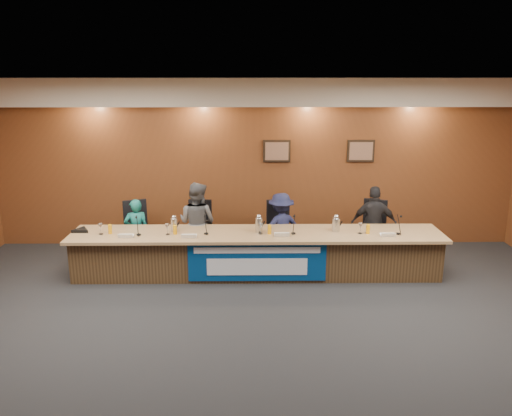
# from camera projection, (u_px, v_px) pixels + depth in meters

# --- Properties ---
(floor) EXTENTS (10.00, 10.00, 0.00)m
(floor) POSITION_uv_depth(u_px,v_px,m) (259.00, 350.00, 6.11)
(floor) COLOR black
(floor) RESTS_ON ground
(ceiling) EXTENTS (10.00, 8.00, 0.04)m
(ceiling) POSITION_uv_depth(u_px,v_px,m) (260.00, 81.00, 5.27)
(ceiling) COLOR silver
(ceiling) RESTS_ON wall_back
(wall_back) EXTENTS (10.00, 0.04, 3.20)m
(wall_back) POSITION_uv_depth(u_px,v_px,m) (256.00, 164.00, 9.55)
(wall_back) COLOR brown
(wall_back) RESTS_ON floor
(soffit) EXTENTS (10.00, 0.50, 0.50)m
(soffit) POSITION_uv_depth(u_px,v_px,m) (256.00, 92.00, 8.96)
(soffit) COLOR beige
(soffit) RESTS_ON wall_back
(dais_body) EXTENTS (6.00, 0.80, 0.70)m
(dais_body) POSITION_uv_depth(u_px,v_px,m) (257.00, 254.00, 8.33)
(dais_body) COLOR #48321C
(dais_body) RESTS_ON floor
(dais_top) EXTENTS (6.10, 0.95, 0.05)m
(dais_top) POSITION_uv_depth(u_px,v_px,m) (257.00, 234.00, 8.19)
(dais_top) COLOR #9D784F
(dais_top) RESTS_ON dais_body
(banner) EXTENTS (2.20, 0.02, 0.65)m
(banner) POSITION_uv_depth(u_px,v_px,m) (257.00, 262.00, 7.93)
(banner) COLOR navy
(banner) RESTS_ON dais_body
(banner_text_upper) EXTENTS (2.00, 0.01, 0.10)m
(banner_text_upper) POSITION_uv_depth(u_px,v_px,m) (257.00, 250.00, 7.86)
(banner_text_upper) COLOR silver
(banner_text_upper) RESTS_ON banner
(banner_text_lower) EXTENTS (1.60, 0.01, 0.28)m
(banner_text_lower) POSITION_uv_depth(u_px,v_px,m) (257.00, 267.00, 7.93)
(banner_text_lower) COLOR silver
(banner_text_lower) RESTS_ON banner
(wall_photo_left) EXTENTS (0.52, 0.04, 0.42)m
(wall_photo_left) POSITION_uv_depth(u_px,v_px,m) (277.00, 151.00, 9.46)
(wall_photo_left) COLOR black
(wall_photo_left) RESTS_ON wall_back
(wall_photo_right) EXTENTS (0.52, 0.04, 0.42)m
(wall_photo_right) POSITION_uv_depth(u_px,v_px,m) (361.00, 151.00, 9.48)
(wall_photo_right) COLOR black
(wall_photo_right) RESTS_ON wall_back
(panelist_a) EXTENTS (0.48, 0.38, 1.17)m
(panelist_a) POSITION_uv_depth(u_px,v_px,m) (137.00, 231.00, 8.80)
(panelist_a) COLOR #14625D
(panelist_a) RESTS_ON floor
(panelist_b) EXTENTS (0.88, 0.80, 1.46)m
(panelist_b) POSITION_uv_depth(u_px,v_px,m) (197.00, 223.00, 8.77)
(panelist_b) COLOR #4F5054
(panelist_b) RESTS_ON floor
(panelist_c) EXTENTS (0.93, 0.72, 1.26)m
(panelist_c) POSITION_uv_depth(u_px,v_px,m) (281.00, 228.00, 8.82)
(panelist_c) COLOR #171A3A
(panelist_c) RESTS_ON floor
(panelist_d) EXTENTS (0.85, 0.45, 1.38)m
(panelist_d) POSITION_uv_depth(u_px,v_px,m) (374.00, 225.00, 8.82)
(panelist_d) COLOR black
(panelist_d) RESTS_ON floor
(office_chair_a) EXTENTS (0.62, 0.62, 0.08)m
(office_chair_a) POSITION_uv_depth(u_px,v_px,m) (138.00, 235.00, 8.92)
(office_chair_a) COLOR black
(office_chair_a) RESTS_ON floor
(office_chair_b) EXTENTS (0.53, 0.53, 0.08)m
(office_chair_b) POSITION_uv_depth(u_px,v_px,m) (198.00, 235.00, 8.94)
(office_chair_b) COLOR black
(office_chair_b) RESTS_ON floor
(office_chair_c) EXTENTS (0.56, 0.56, 0.08)m
(office_chair_c) POSITION_uv_depth(u_px,v_px,m) (280.00, 234.00, 8.95)
(office_chair_c) COLOR black
(office_chair_c) RESTS_ON floor
(office_chair_d) EXTENTS (0.63, 0.63, 0.08)m
(office_chair_d) POSITION_uv_depth(u_px,v_px,m) (372.00, 234.00, 8.97)
(office_chair_d) COLOR black
(office_chair_d) RESTS_ON floor
(nameplate_a) EXTENTS (0.24, 0.08, 0.10)m
(nameplate_a) POSITION_uv_depth(u_px,v_px,m) (125.00, 236.00, 7.89)
(nameplate_a) COLOR white
(nameplate_a) RESTS_ON dais_top
(microphone_a) EXTENTS (0.07, 0.07, 0.02)m
(microphone_a) POSITION_uv_depth(u_px,v_px,m) (139.00, 235.00, 8.05)
(microphone_a) COLOR black
(microphone_a) RESTS_ON dais_top
(juice_glass_a) EXTENTS (0.06, 0.06, 0.15)m
(juice_glass_a) POSITION_uv_depth(u_px,v_px,m) (110.00, 229.00, 8.11)
(juice_glass_a) COLOR #F3A20A
(juice_glass_a) RESTS_ON dais_top
(water_glass_a) EXTENTS (0.08, 0.08, 0.18)m
(water_glass_a) POSITION_uv_depth(u_px,v_px,m) (101.00, 229.00, 8.07)
(water_glass_a) COLOR silver
(water_glass_a) RESTS_ON dais_top
(nameplate_b) EXTENTS (0.24, 0.08, 0.10)m
(nameplate_b) POSITION_uv_depth(u_px,v_px,m) (189.00, 236.00, 7.88)
(nameplate_b) COLOR white
(nameplate_b) RESTS_ON dais_top
(microphone_b) EXTENTS (0.07, 0.07, 0.02)m
(microphone_b) POSITION_uv_depth(u_px,v_px,m) (206.00, 234.00, 8.10)
(microphone_b) COLOR black
(microphone_b) RESTS_ON dais_top
(juice_glass_b) EXTENTS (0.06, 0.06, 0.15)m
(juice_glass_b) POSITION_uv_depth(u_px,v_px,m) (175.00, 230.00, 8.08)
(juice_glass_b) COLOR #F3A20A
(juice_glass_b) RESTS_ON dais_top
(water_glass_b) EXTENTS (0.08, 0.08, 0.18)m
(water_glass_b) POSITION_uv_depth(u_px,v_px,m) (167.00, 229.00, 8.06)
(water_glass_b) COLOR silver
(water_glass_b) RESTS_ON dais_top
(nameplate_c) EXTENTS (0.24, 0.08, 0.10)m
(nameplate_c) POSITION_uv_depth(u_px,v_px,m) (282.00, 234.00, 7.95)
(nameplate_c) COLOR white
(nameplate_c) RESTS_ON dais_top
(microphone_c) EXTENTS (0.07, 0.07, 0.02)m
(microphone_c) POSITION_uv_depth(u_px,v_px,m) (293.00, 233.00, 8.11)
(microphone_c) COLOR black
(microphone_c) RESTS_ON dais_top
(juice_glass_c) EXTENTS (0.06, 0.06, 0.15)m
(juice_glass_c) POSITION_uv_depth(u_px,v_px,m) (269.00, 230.00, 8.09)
(juice_glass_c) COLOR #F3A20A
(juice_glass_c) RESTS_ON dais_top
(water_glass_c) EXTENTS (0.08, 0.08, 0.18)m
(water_glass_c) POSITION_uv_depth(u_px,v_px,m) (261.00, 229.00, 8.09)
(water_glass_c) COLOR silver
(water_glass_c) RESTS_ON dais_top
(nameplate_d) EXTENTS (0.24, 0.08, 0.10)m
(nameplate_d) POSITION_uv_depth(u_px,v_px,m) (388.00, 235.00, 7.94)
(nameplate_d) COLOR white
(nameplate_d) RESTS_ON dais_top
(microphone_d) EXTENTS (0.07, 0.07, 0.02)m
(microphone_d) POSITION_uv_depth(u_px,v_px,m) (398.00, 234.00, 8.10)
(microphone_d) COLOR black
(microphone_d) RESTS_ON dais_top
(juice_glass_d) EXTENTS (0.06, 0.06, 0.15)m
(juice_glass_d) POSITION_uv_depth(u_px,v_px,m) (368.00, 229.00, 8.12)
(juice_glass_d) COLOR #F3A20A
(juice_glass_d) RESTS_ON dais_top
(water_glass_d) EXTENTS (0.08, 0.08, 0.18)m
(water_glass_d) POSITION_uv_depth(u_px,v_px,m) (360.00, 228.00, 8.10)
(water_glass_d) COLOR silver
(water_glass_d) RESTS_ON dais_top
(carafe_left) EXTENTS (0.11, 0.11, 0.22)m
(carafe_left) POSITION_uv_depth(u_px,v_px,m) (174.00, 225.00, 8.21)
(carafe_left) COLOR silver
(carafe_left) RESTS_ON dais_top
(carafe_mid) EXTENTS (0.12, 0.12, 0.24)m
(carafe_mid) POSITION_uv_depth(u_px,v_px,m) (259.00, 225.00, 8.18)
(carafe_mid) COLOR silver
(carafe_mid) RESTS_ON dais_top
(carafe_right) EXTENTS (0.13, 0.13, 0.22)m
(carafe_right) POSITION_uv_depth(u_px,v_px,m) (336.00, 225.00, 8.22)
(carafe_right) COLOR silver
(carafe_right) RESTS_ON dais_top
(speakerphone) EXTENTS (0.32, 0.32, 0.05)m
(speakerphone) POSITION_uv_depth(u_px,v_px,m) (81.00, 230.00, 8.22)
(speakerphone) COLOR black
(speakerphone) RESTS_ON dais_top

